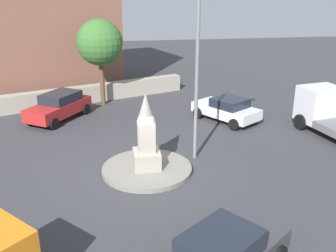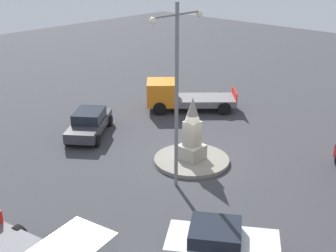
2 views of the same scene
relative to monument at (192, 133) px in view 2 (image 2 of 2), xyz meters
name	(u,v)px [view 2 (image 2 of 2)]	position (x,y,z in m)	size (l,w,h in m)	color
ground_plane	(191,162)	(0.00, 0.00, -1.56)	(80.00, 80.00, 0.00)	#38383D
traffic_island	(192,160)	(0.00, 0.00, -1.46)	(3.78, 3.78, 0.20)	gray
monument	(192,133)	(0.00, 0.00, 0.00)	(1.10, 1.10, 3.22)	#9E9687
streetlamp	(177,82)	(-2.28, -1.00, 3.29)	(3.00, 0.28, 8.10)	slate
car_white_passing	(221,243)	(-5.19, -5.65, -0.84)	(3.59, 4.17, 1.38)	silver
car_dark_grey_waiting	(89,123)	(-1.28, 6.57, -0.82)	(4.47, 3.93, 1.44)	#38383D
truck_orange_far_side	(179,96)	(5.42, 5.67, -0.62)	(5.49, 5.59, 1.95)	orange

